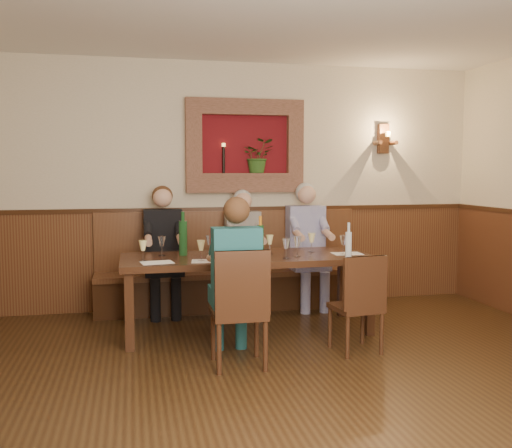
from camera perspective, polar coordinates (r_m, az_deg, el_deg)
The scene contains 32 objects.
ground_plane at distance 3.99m, azimuth 4.63°, elevation -17.83°, with size 6.00×6.00×0.00m, color black.
room_shell at distance 3.68m, azimuth 4.86°, elevation 10.31°, with size 6.04×6.04×2.82m.
wainscoting at distance 3.80m, azimuth 4.70°, elevation -9.66°, with size 6.02×6.02×1.15m.
wall_niche at distance 6.59m, azimuth -0.74°, elevation 7.42°, with size 1.36×0.30×1.06m.
wall_sconce at distance 7.10m, azimuth 12.66°, elevation 8.25°, with size 0.25×0.20×0.35m.
dining_table at distance 5.54m, azimuth -0.90°, elevation -3.94°, with size 2.40×0.90×0.75m.
bench at distance 6.51m, azimuth -2.55°, elevation -5.64°, with size 3.00×0.45×1.11m.
chair_near_left at distance 4.64m, azimuth -1.72°, elevation -10.76°, with size 0.43×0.43×0.96m.
chair_near_right at distance 5.09m, azimuth 10.01°, elevation -9.76°, with size 0.42×0.42×0.86m.
person_bench_left at distance 6.28m, azimuth -9.20°, elevation -3.77°, with size 0.41×0.50×1.41m.
person_bench_mid at distance 6.39m, azimuth -1.20°, elevation -3.74°, with size 0.39×0.48×1.36m.
person_bench_right at distance 6.57m, azimuth 5.18°, elevation -3.21°, with size 0.42×0.52×1.43m.
person_chair_front at distance 4.76m, azimuth -2.15°, elevation -6.90°, with size 0.39×0.48×1.36m.
spittoon_bucket at distance 5.43m, azimuth -3.37°, elevation -1.88°, with size 0.24×0.24×0.27m, color #B40B11.
wine_bottle_green_a at distance 5.55m, azimuth 0.43°, elevation -1.51°, with size 0.08×0.08×0.38m.
wine_bottle_green_b at distance 5.56m, azimuth -7.31°, elevation -1.32°, with size 0.10×0.10×0.42m.
water_bottle at distance 5.43m, azimuth 9.24°, elevation -1.98°, with size 0.07×0.07×0.33m.
tasting_sheet_a at distance 5.18m, azimuth -9.87°, elevation -3.81°, with size 0.28×0.20×0.00m, color white.
tasting_sheet_b at distance 5.41m, azimuth -1.33°, elevation -3.33°, with size 0.32×0.23×0.00m, color white.
tasting_sheet_c at distance 5.71m, azimuth 9.09°, elevation -2.94°, with size 0.28×0.20×0.00m, color white.
tasting_sheet_d at distance 5.20m, azimuth -4.80°, elevation -3.71°, with size 0.30×0.21×0.00m, color white.
wine_glass_0 at distance 5.27m, azimuth -11.24°, elevation -2.63°, with size 0.08×0.08×0.19m, color #EEDF8E, non-canonical shape.
wine_glass_1 at distance 5.57m, azimuth -9.39°, elevation -2.18°, with size 0.08×0.08×0.19m, color white, non-canonical shape.
wine_glass_2 at distance 5.20m, azimuth -5.51°, elevation -2.67°, with size 0.08×0.08×0.19m, color #EEDF8E, non-canonical shape.
wine_glass_3 at distance 5.59m, azimuth -4.65°, elevation -2.09°, with size 0.08×0.08×0.19m, color white, non-canonical shape.
wine_glass_4 at distance 5.40m, azimuth -0.49°, elevation -2.34°, with size 0.08×0.08×0.19m, color #EEDF8E, non-canonical shape.
wine_glass_5 at distance 5.61m, azimuth 1.37°, elevation -2.06°, with size 0.08×0.08×0.19m, color #EEDF8E, non-canonical shape.
wine_glass_6 at distance 5.46m, azimuth 4.16°, elevation -2.26°, with size 0.08×0.08×0.19m, color white, non-canonical shape.
wine_glass_7 at distance 5.79m, azimuth 5.57°, elevation -1.85°, with size 0.08×0.08×0.19m, color #EEDF8E, non-canonical shape.
wine_glass_8 at distance 5.63m, azimuth 8.74°, elevation -2.08°, with size 0.08×0.08×0.19m, color white, non-canonical shape.
wine_glass_9 at distance 5.22m, azimuth -1.87°, elevation -2.61°, with size 0.08×0.08×0.19m, color #EEDF8E, non-canonical shape.
wine_glass_10 at distance 5.33m, azimuth 3.03°, elevation -2.46°, with size 0.08×0.08×0.19m, color white, non-canonical shape.
Camera 1 is at (-1.08, -3.50, 1.57)m, focal length 40.00 mm.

